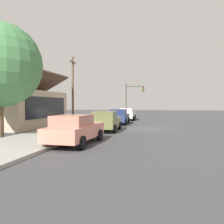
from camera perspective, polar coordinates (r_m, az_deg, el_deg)
ground_plane at (r=21.24m, az=7.14°, el=-3.92°), size 120.00×120.00×0.00m
sidewalk_curb at (r=22.38m, az=-7.33°, el=-3.41°), size 60.00×4.20×0.16m
car_coral at (r=13.03m, az=-8.82°, el=-4.07°), size 4.74×2.18×1.59m
car_olive at (r=19.08m, az=-1.51°, el=-2.12°), size 4.47×2.18×1.59m
car_navy at (r=25.38m, az=1.70°, el=-1.09°), size 4.73×2.04×1.59m
car_ivory at (r=31.63m, az=3.66°, el=-0.48°), size 4.72×2.14×1.59m
storefront_building at (r=24.66m, az=-21.93°, el=1.03°), size 9.84×6.83×5.23m
traffic_light_main at (r=36.27m, az=5.03°, el=4.07°), size 0.37×2.79×5.20m
utility_pole_wooden at (r=27.59m, az=-9.34°, el=5.60°), size 1.80×0.24×7.50m
fire_hydrant_red at (r=24.55m, az=-2.17°, el=-1.94°), size 0.22×0.22×0.71m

